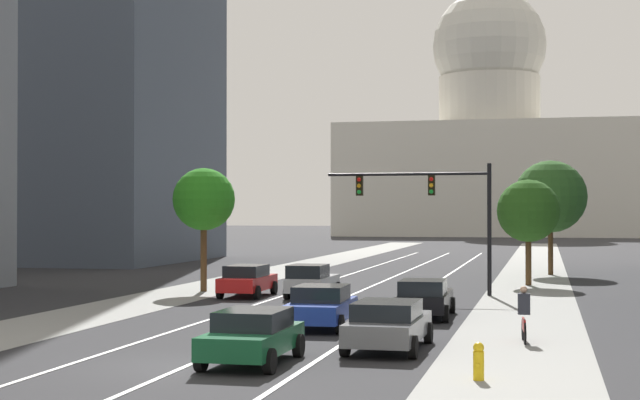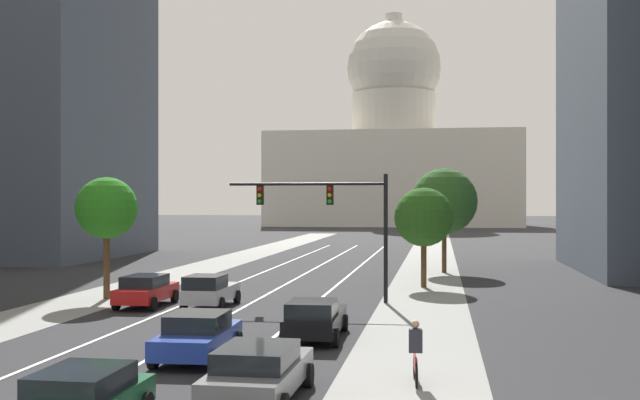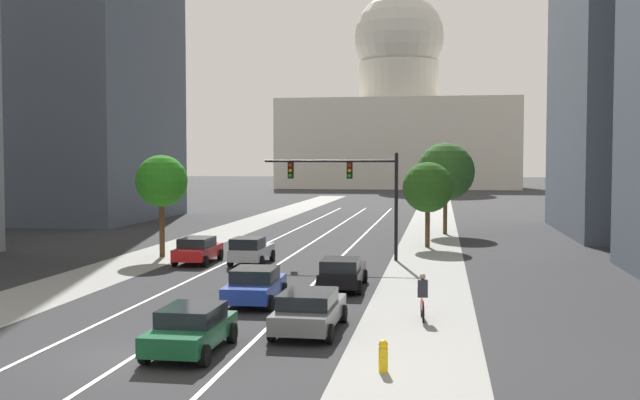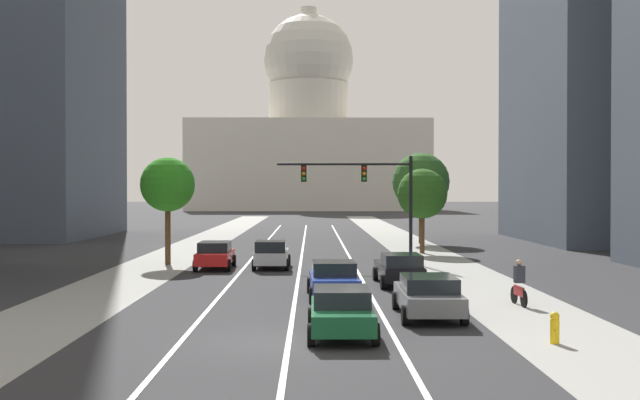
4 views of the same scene
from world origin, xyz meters
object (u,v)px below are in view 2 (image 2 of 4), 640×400
Objects in this scene: cyclist at (415,352)px; car_gray at (259,372)px; capitol_building at (394,149)px; traffic_signal_mast at (334,210)px; car_blue at (198,335)px; car_red at (146,290)px; street_tree_near_right at (444,201)px; street_tree_near_left at (107,209)px; car_silver at (210,290)px; car_black at (315,318)px; street_tree_far_right at (424,217)px.

car_gray is at bearing 118.99° from cyclist.
capitol_building is 6.18× the size of traffic_signal_mast.
car_blue is at bearing -99.48° from traffic_signal_mast.
car_red is (-9.20, 15.89, 0.03)m from car_gray.
cyclist is at bearing -91.68° from street_tree_near_right.
street_tree_near_left is at bearing -93.72° from capitol_building.
street_tree_near_right is (7.79, 30.46, 4.17)m from car_blue.
car_silver is at bearing -90.74° from capitol_building.
car_black is at bearing -87.91° from capitol_building.
capitol_building is at bearing 86.28° from street_tree_near_left.
capitol_building is at bearing 95.34° from street_tree_near_right.
street_tree_near_right reaches higher than car_black.
car_red is 1.07× the size of car_silver.
street_tree_near_right is (16.91, 16.99, 0.35)m from street_tree_near_left.
car_silver is 2.35× the size of cyclist.
street_tree_near_left is (-15.70, -7.75, 0.56)m from street_tree_far_right.
street_tree_far_right is (8.12, -109.02, -11.23)m from capitol_building.
cyclist reaches higher than car_gray.
car_red is (-9.20, 7.22, 0.02)m from car_black.
street_tree_near_right is at bearing 82.54° from street_tree_far_right.
car_silver is 22.42m from street_tree_near_right.
cyclist reaches higher than car_red.
car_gray is 0.99× the size of car_black.
street_tree_near_right is at bearing -84.66° from capitol_building.
car_black is 1.12× the size of car_red.
street_tree_far_right is at bearing -52.28° from car_red.
capitol_building is 8.54× the size of street_tree_far_right.
car_gray is 35.71m from street_tree_near_right.
capitol_building is at bearing -1.11° from car_blue.
traffic_signal_mast is (-0.71, 10.17, 3.77)m from car_black.
cyclist is at bearing -86.38° from capitol_building.
car_blue is 2.62× the size of cyclist.
street_tree_near_left reaches higher than car_black.
car_blue is 0.62× the size of street_tree_near_right.
car_black is at bearing -39.48° from car_blue.
cyclist is at bearing -74.66° from traffic_signal_mast.
car_blue is at bearing -55.90° from street_tree_near_left.
car_red is 2.51× the size of cyclist.
car_gray is 1.05× the size of car_blue.
car_gray is 1.10× the size of car_red.
street_tree_near_right is (5.43, 16.32, 0.40)m from traffic_signal_mast.
traffic_signal_mast is (2.36, 14.14, 3.77)m from car_blue.
capitol_building is 135.78m from car_gray.
capitol_building is 6.77× the size of street_tree_near_right.
traffic_signal_mast is 1.10× the size of street_tree_near_right.
traffic_signal_mast is (5.43, 2.86, 3.73)m from car_silver.
car_black is 9.54m from car_silver.
cyclist is 0.24× the size of street_tree_near_right.
car_black is 10.86m from traffic_signal_mast.
traffic_signal_mast is at bearing -11.26° from car_blue.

